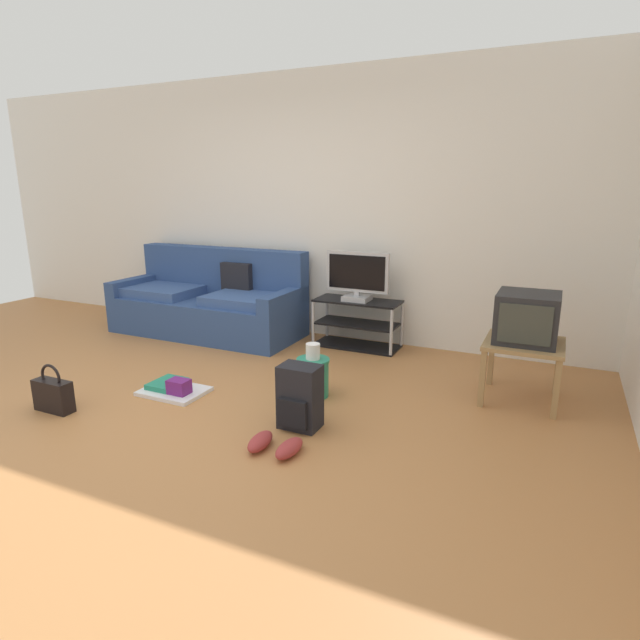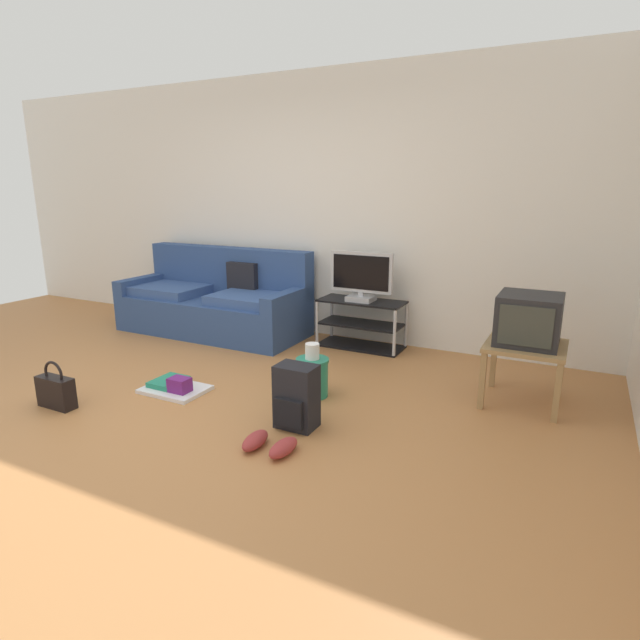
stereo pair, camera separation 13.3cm
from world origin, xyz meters
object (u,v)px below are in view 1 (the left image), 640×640
(tv_stand, at_px, (357,323))
(flat_tv, at_px, (357,277))
(handbag, at_px, (53,394))
(cleaning_bucket, at_px, (313,374))
(couch, at_px, (210,303))
(crt_tv, at_px, (527,318))
(floor_tray, at_px, (173,388))
(backpack, at_px, (300,397))
(sneakers_pair, at_px, (275,445))
(side_table, at_px, (524,351))

(tv_stand, height_order, flat_tv, flat_tv)
(handbag, relative_size, cleaning_bucket, 0.85)
(handbag, bearing_deg, cleaning_bucket, 33.57)
(couch, xyz_separation_m, crt_tv, (3.26, -0.54, 0.31))
(floor_tray, bearing_deg, backpack, -5.10)
(handbag, relative_size, sneakers_pair, 1.07)
(sneakers_pair, bearing_deg, side_table, 48.94)
(sneakers_pair, bearing_deg, cleaning_bucket, 100.67)
(tv_stand, height_order, cleaning_bucket, tv_stand)
(cleaning_bucket, bearing_deg, flat_tv, 96.61)
(backpack, relative_size, handbag, 1.22)
(backpack, relative_size, floor_tray, 0.88)
(side_table, distance_m, floor_tray, 2.68)
(side_table, xyz_separation_m, crt_tv, (-0.00, 0.02, 0.25))
(couch, distance_m, flat_tv, 1.71)
(crt_tv, bearing_deg, tv_stand, 155.53)
(tv_stand, distance_m, backpack, 1.88)
(crt_tv, distance_m, floor_tray, 2.73)
(tv_stand, distance_m, sneakers_pair, 2.25)
(crt_tv, relative_size, cleaning_bucket, 1.06)
(flat_tv, relative_size, crt_tv, 1.43)
(backpack, distance_m, cleaning_bucket, 0.55)
(backpack, distance_m, floor_tray, 1.19)
(couch, xyz_separation_m, tv_stand, (1.66, 0.19, -0.09))
(crt_tv, distance_m, handbag, 3.47)
(flat_tv, relative_size, floor_tray, 1.29)
(tv_stand, bearing_deg, backpack, -80.60)
(couch, distance_m, crt_tv, 3.32)
(tv_stand, bearing_deg, sneakers_pair, -81.82)
(flat_tv, bearing_deg, side_table, -24.29)
(couch, relative_size, sneakers_pair, 6.26)
(flat_tv, bearing_deg, couch, -174.35)
(side_table, bearing_deg, sneakers_pair, -131.06)
(tv_stand, distance_m, side_table, 1.77)
(couch, height_order, cleaning_bucket, couch)
(tv_stand, relative_size, flat_tv, 1.34)
(crt_tv, bearing_deg, cleaning_bucket, -157.40)
(couch, xyz_separation_m, floor_tray, (0.79, -1.56, -0.29))
(floor_tray, bearing_deg, handbag, -131.64)
(backpack, bearing_deg, crt_tv, 12.76)
(tv_stand, relative_size, sneakers_pair, 2.56)
(handbag, xyz_separation_m, sneakers_pair, (1.73, 0.15, -0.08))
(flat_tv, height_order, sneakers_pair, flat_tv)
(backpack, xyz_separation_m, sneakers_pair, (0.01, -0.36, -0.17))
(couch, relative_size, floor_tray, 4.22)
(couch, distance_m, tv_stand, 1.67)
(couch, height_order, sneakers_pair, couch)
(side_table, height_order, sneakers_pair, side_table)
(sneakers_pair, bearing_deg, tv_stand, 98.18)
(sneakers_pair, bearing_deg, floor_tray, 158.34)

